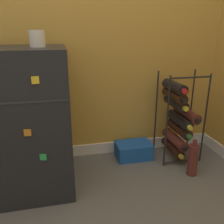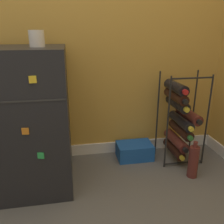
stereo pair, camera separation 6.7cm
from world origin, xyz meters
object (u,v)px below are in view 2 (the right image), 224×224
at_px(soda_box, 134,151).
at_px(wine_rack, 179,118).
at_px(fridge_top_cup, 37,39).
at_px(loose_bottle_floor, 193,161).
at_px(mini_fridge, 29,119).

bearing_deg(soda_box, wine_rack, -13.12).
bearing_deg(soda_box, fridge_top_cup, -162.19).
distance_m(soda_box, loose_bottle_floor, 0.46).
distance_m(wine_rack, soda_box, 0.43).
relative_size(fridge_top_cup, loose_bottle_floor, 0.34).
xyz_separation_m(mini_fridge, wine_rack, (1.07, 0.09, -0.10)).
relative_size(mini_fridge, wine_rack, 1.28).
height_order(mini_fridge, wine_rack, mini_fridge).
relative_size(soda_box, loose_bottle_floor, 1.03).
height_order(fridge_top_cup, loose_bottle_floor, fridge_top_cup).
relative_size(mini_fridge, soda_box, 3.20).
bearing_deg(wine_rack, mini_fridge, -174.92).
distance_m(mini_fridge, wine_rack, 1.08).
height_order(soda_box, loose_bottle_floor, loose_bottle_floor).
distance_m(mini_fridge, soda_box, 0.86).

